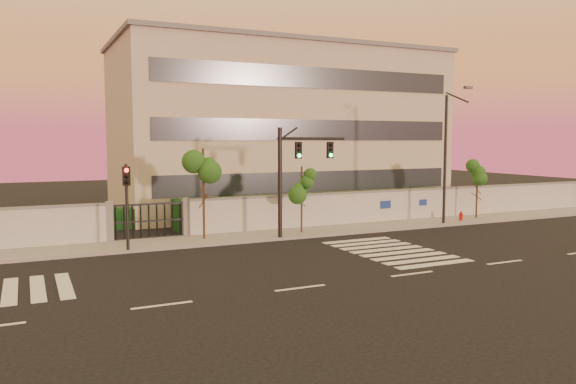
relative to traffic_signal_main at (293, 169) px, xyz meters
name	(u,v)px	position (x,y,z in m)	size (l,w,h in m)	color
ground	(300,288)	(-4.13, -9.19, -3.79)	(120.00, 120.00, 0.00)	black
sidewalk	(212,239)	(-4.13, 1.31, -3.71)	(60.00, 3.00, 0.15)	gray
perimeter_wall	(205,217)	(-4.03, 2.81, -2.72)	(60.00, 0.36, 2.20)	#AEB0B5
hedge_row	(209,215)	(-2.96, 5.55, -2.97)	(41.00, 4.25, 1.80)	black
institutional_building	(278,129)	(4.87, 12.80, 2.37)	(24.40, 12.40, 12.25)	beige
road_markings	(225,270)	(-5.71, -5.43, -3.78)	(57.00, 7.62, 0.02)	silver
street_tree_d	(204,173)	(-4.51, 1.41, -0.18)	(1.52, 1.21, 4.90)	#382314
street_tree_e	(302,184)	(1.07, 1.07, -0.95)	(1.29, 1.03, 3.86)	#382314
street_tree_f	(477,177)	(14.24, 1.29, -0.93)	(1.45, 1.16, 3.88)	#382314
traffic_signal_main	(293,169)	(0.00, 0.00, 0.00)	(3.73, 1.25, 5.99)	black
traffic_signal_secondary	(127,197)	(-8.70, -0.08, -1.11)	(0.33, 0.33, 4.22)	black
streetlight_east	(447,152)	(10.64, 0.17, 0.78)	(0.50, 2.03, 8.45)	black
fire_hydrant	(461,217)	(12.42, 0.74, -3.43)	(0.27, 0.27, 0.72)	#B30B0D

